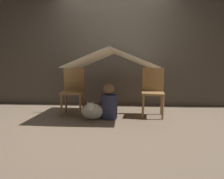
% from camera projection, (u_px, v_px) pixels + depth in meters
% --- Properties ---
extents(ground_plane, '(8.80, 8.80, 0.00)m').
position_uv_depth(ground_plane, '(111.00, 118.00, 3.03)').
color(ground_plane, '#7A6651').
extents(wall_back, '(7.00, 0.05, 2.50)m').
position_uv_depth(wall_back, '(115.00, 51.00, 3.94)').
color(wall_back, '#4C4238').
rests_on(wall_back, ground_plane).
extents(chair_left, '(0.42, 0.42, 0.87)m').
position_uv_depth(chair_left, '(73.00, 89.00, 3.25)').
color(chair_left, olive).
rests_on(chair_left, ground_plane).
extents(chair_right, '(0.43, 0.43, 0.87)m').
position_uv_depth(chair_right, '(153.00, 90.00, 3.15)').
color(chair_right, olive).
rests_on(chair_right, ground_plane).
extents(sheet_canopy, '(1.46, 1.23, 0.30)m').
position_uv_depth(sheet_canopy, '(112.00, 59.00, 3.06)').
color(sheet_canopy, silver).
extents(person_front, '(0.29, 0.29, 0.60)m').
position_uv_depth(person_front, '(109.00, 104.00, 2.98)').
color(person_front, '#2D3351').
rests_on(person_front, ground_plane).
extents(dog, '(0.37, 0.33, 0.33)m').
position_uv_depth(dog, '(92.00, 111.00, 2.91)').
color(dog, silver).
rests_on(dog, ground_plane).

